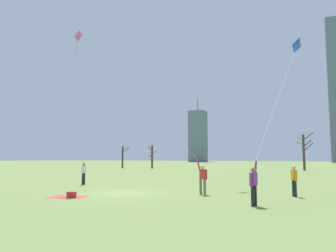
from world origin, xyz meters
TOP-DOWN VIEW (x-y plane):
  - ground_plane at (0.00, 0.00)m, footprint 400.00×400.00m
  - kite_flyer_midfield_right_blue at (7.86, 0.05)m, footprint 1.77×11.48m
  - kite_flyer_midfield_center_pink at (3.37, 1.27)m, footprint 9.20×0.82m
  - kite_flyer_far_back_yellow at (-6.15, 2.63)m, footprint 0.68×10.70m
  - bystander_strolling_midfield at (8.92, 2.46)m, footprint 0.34×0.46m
  - picnic_spot at (-1.40, -2.70)m, footprint 2.11×1.84m
  - bare_tree_left_of_center at (7.85, 41.20)m, footprint 2.81×2.86m
  - bare_tree_rightmost at (-25.63, 38.98)m, footprint 1.94×1.83m
  - bare_tree_right_of_center at (-19.63, 40.20)m, footprint 1.45×3.19m
  - skyline_squat_block at (-46.72, 140.96)m, footprint 7.84×8.21m

SIDE VIEW (x-z plane):
  - ground_plane at x=0.00m, z-range 0.00..0.00m
  - picnic_spot at x=-1.40m, z-range -0.06..0.25m
  - bystander_strolling_midfield at x=8.92m, z-range 0.09..1.71m
  - kite_flyer_midfield_center_pink at x=3.37m, z-range -3.37..7.28m
  - bare_tree_right_of_center at x=-19.63m, z-range 0.13..4.62m
  - bare_tree_rightmost at x=-25.63m, z-range 0.07..4.81m
  - kite_flyer_midfield_right_blue at x=7.86m, z-range -2.88..7.87m
  - bare_tree_left_of_center at x=7.85m, z-range 0.18..6.38m
  - kite_flyer_far_back_yellow at x=-6.15m, z-range -5.96..12.65m
  - skyline_squat_block at x=-46.72m, z-range -3.29..29.62m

